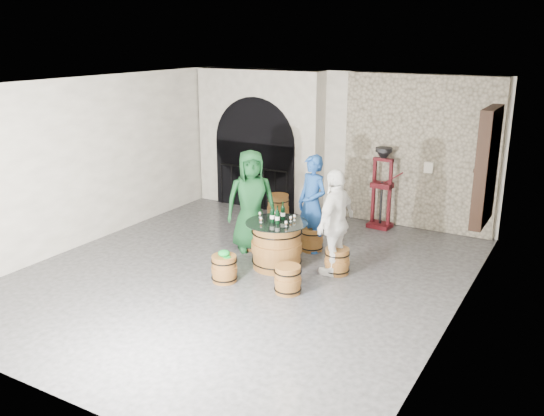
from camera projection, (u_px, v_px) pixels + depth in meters
The scene contains 31 objects.
ground at pixel (243, 274), 9.87m from camera, with size 8.00×8.00×0.00m, color #2A2A2C.
wall_back at pixel (339, 145), 12.73m from camera, with size 8.00×8.00×0.00m, color silver.
wall_front at pixel (37, 265), 6.08m from camera, with size 8.00×8.00×0.00m, color silver.
wall_left at pixel (89, 161), 11.07m from camera, with size 8.00×8.00×0.00m, color silver.
wall_right at pixel (460, 216), 7.74m from camera, with size 8.00×8.00×0.00m, color silver.
ceiling at pixel (240, 84), 8.94m from camera, with size 8.00×8.00×0.00m, color beige.
stone_facing_panel at pixel (419, 153), 11.82m from camera, with size 3.20×0.12×3.18m, color #9F957F.
arched_opening at pixel (260, 140), 13.42m from camera, with size 3.10×0.60×3.19m.
shuttered_window at pixel (486, 166), 9.73m from camera, with size 0.23×1.10×2.00m.
barrel_table at pixel (277, 245), 10.05m from camera, with size 1.09×1.09×0.83m.
barrel_stool_left at pixel (251, 237), 11.02m from camera, with size 0.44×0.44×0.45m.
barrel_stool_far at pixel (312, 239), 10.90m from camera, with size 0.44×0.44×0.45m.
barrel_stool_right at pixel (337, 261), 9.84m from camera, with size 0.44×0.44×0.45m.
barrel_stool_near_right at pixel (288, 280), 9.10m from camera, with size 0.44×0.44×0.45m.
barrel_stool_near_left at pixel (224, 269), 9.52m from camera, with size 0.44×0.44×0.45m.
green_cap at pixel (224, 253), 9.44m from camera, with size 0.24×0.19×0.11m.
person_green at pixel (251, 201), 10.78m from camera, with size 0.94×0.61×1.92m, color #113F1D.
person_blue at pixel (312, 204), 10.69m from camera, with size 0.67×0.44×1.85m, color navy.
person_white at pixel (336, 222), 9.65m from camera, with size 1.08×0.45×1.84m, color white.
wine_bottle_left at pixel (272, 215), 9.89m from camera, with size 0.08×0.08×0.32m.
wine_bottle_center at pixel (277, 216), 9.82m from camera, with size 0.08×0.08×0.32m.
wine_bottle_right at pixel (283, 213), 10.03m from camera, with size 0.08×0.08×0.32m.
tasting_glass_a at pixel (261, 220), 9.90m from camera, with size 0.05×0.05×0.10m, color #AF6022, non-canonical shape.
tasting_glass_b at pixel (291, 219), 9.95m from camera, with size 0.05×0.05×0.10m, color #AF6022, non-canonical shape.
tasting_glass_c at pixel (276, 214), 10.22m from camera, with size 0.05×0.05×0.10m, color #AF6022, non-canonical shape.
tasting_glass_d at pixel (294, 218), 10.02m from camera, with size 0.05×0.05×0.10m, color #AF6022, non-canonical shape.
tasting_glass_e at pixel (286, 224), 9.69m from camera, with size 0.05×0.05×0.10m, color #AF6022, non-canonical shape.
tasting_glass_f at pixel (260, 215), 10.18m from camera, with size 0.05×0.05×0.10m, color #AF6022, non-canonical shape.
side_barrel at pixel (278, 209), 12.43m from camera, with size 0.49×0.49×0.65m.
corking_press at pixel (382, 182), 11.99m from camera, with size 0.71×0.42×1.72m.
control_box at pixel (429, 167), 11.71m from camera, with size 0.18×0.10×0.22m, color silver.
Camera 1 is at (4.97, -7.66, 3.94)m, focal length 38.00 mm.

